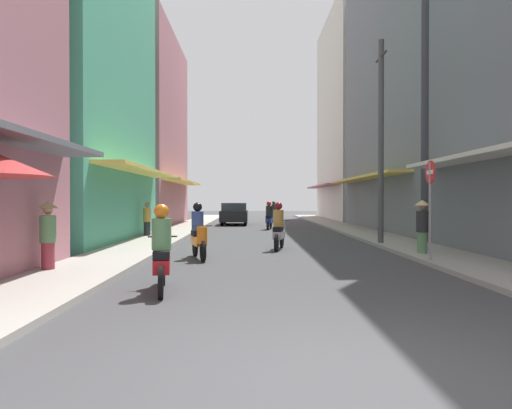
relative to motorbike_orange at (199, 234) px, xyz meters
The scene contains 18 objects.
ground_plane 8.80m from the motorbike_orange, 74.95° to the left, with size 92.10×92.10×0.00m, color #424244.
sidewalk_left 8.80m from the motorbike_orange, 105.32° to the left, with size 2.05×49.86×0.12m, color #ADA89E.
sidewalk_right 10.93m from the motorbike_orange, 50.93° to the left, with size 2.05×49.86×0.12m, color #9E9991.
building_left_mid 10.10m from the motorbike_orange, 140.23° to the left, with size 7.05×9.79×13.10m.
building_left_far 18.39m from the motorbike_orange, 111.12° to the left, with size 7.05×10.49×12.15m.
building_right_mid 17.29m from the motorbike_orange, 45.73° to the left, with size 7.05×13.58×16.32m.
building_right_far 28.30m from the motorbike_orange, 66.39° to the left, with size 7.05×12.29×17.00m.
motorbike_orange is the anchor object (origin of this frame).
motorbike_blue 12.78m from the motorbike_orange, 78.73° to the left, with size 0.60×1.80×1.58m.
motorbike_green 21.38m from the motorbike_orange, 81.54° to the left, with size 0.61×1.79×1.58m.
motorbike_red 4.52m from the motorbike_orange, 91.74° to the right, with size 0.58×1.80×1.58m.
motorbike_silver 3.29m from the motorbike_orange, 43.21° to the left, with size 0.63×1.79×1.58m.
parked_car 17.44m from the motorbike_orange, 88.76° to the left, with size 1.79×4.11×1.45m.
pedestrian_midway 6.41m from the motorbike_orange, ahead, with size 0.44×0.44×1.65m.
pedestrian_crossing 4.00m from the motorbike_orange, 139.14° to the right, with size 0.44×0.44×1.63m.
pedestrian_far 7.43m from the motorbike_orange, 113.78° to the left, with size 0.34×0.34×1.56m.
utility_pole 7.63m from the motorbike_orange, 29.31° to the left, with size 0.20×1.20×7.35m.
street_sign_no_entry 6.21m from the motorbike_orange, 11.76° to the right, with size 0.07×0.60×2.65m.
Camera 1 is at (-0.82, -4.13, 1.65)m, focal length 31.63 mm.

